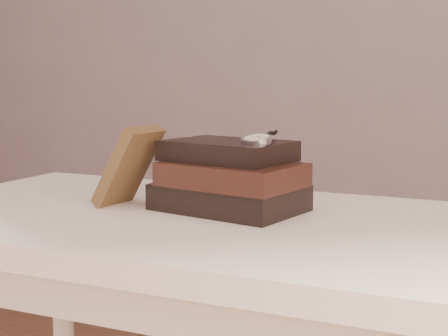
% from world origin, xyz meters
% --- Properties ---
extents(table, '(1.00, 0.60, 0.75)m').
position_xyz_m(table, '(0.00, 0.35, 0.66)').
color(table, white).
rests_on(table, ground).
extents(book_stack, '(0.27, 0.22, 0.12)m').
position_xyz_m(book_stack, '(0.09, 0.40, 0.81)').
color(book_stack, black).
rests_on(book_stack, table).
extents(journal, '(0.11, 0.11, 0.15)m').
position_xyz_m(journal, '(-0.10, 0.36, 0.82)').
color(journal, '#422E19').
rests_on(journal, table).
extents(pocket_watch, '(0.06, 0.16, 0.02)m').
position_xyz_m(pocket_watch, '(0.15, 0.38, 0.88)').
color(pocket_watch, silver).
rests_on(pocket_watch, book_stack).
extents(eyeglasses, '(0.12, 0.14, 0.05)m').
position_xyz_m(eyeglasses, '(0.02, 0.50, 0.82)').
color(eyeglasses, silver).
rests_on(eyeglasses, book_stack).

